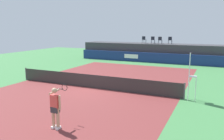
# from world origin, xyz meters

# --- Properties ---
(ground_plane) EXTENTS (48.00, 48.00, 0.00)m
(ground_plane) POSITION_xyz_m (0.00, 3.00, 0.00)
(ground_plane) COLOR #3D7A42
(court_inner) EXTENTS (12.00, 22.00, 0.00)m
(court_inner) POSITION_xyz_m (0.00, 0.00, 0.00)
(court_inner) COLOR maroon
(court_inner) RESTS_ON ground
(sponsor_wall) EXTENTS (18.00, 0.22, 1.20)m
(sponsor_wall) POSITION_xyz_m (-0.01, 13.50, 0.60)
(sponsor_wall) COLOR navy
(sponsor_wall) RESTS_ON ground
(spectator_platform) EXTENTS (18.00, 2.80, 2.20)m
(spectator_platform) POSITION_xyz_m (0.00, 15.30, 1.10)
(spectator_platform) COLOR #38383D
(spectator_platform) RESTS_ON ground
(spectator_chair_far_left) EXTENTS (0.46, 0.46, 0.89)m
(spectator_chair_far_left) POSITION_xyz_m (-1.00, 15.30, 2.69)
(spectator_chair_far_left) COLOR #1E232D
(spectator_chair_far_left) RESTS_ON spectator_platform
(spectator_chair_left) EXTENTS (0.48, 0.48, 0.89)m
(spectator_chair_left) POSITION_xyz_m (0.17, 15.31, 2.69)
(spectator_chair_left) COLOR #1E232D
(spectator_chair_left) RESTS_ON spectator_platform
(spectator_chair_center) EXTENTS (0.45, 0.45, 0.89)m
(spectator_chair_center) POSITION_xyz_m (1.17, 14.97, 2.69)
(spectator_chair_center) COLOR #1E232D
(spectator_chair_center) RESTS_ON spectator_platform
(spectator_chair_right) EXTENTS (0.46, 0.46, 0.89)m
(spectator_chair_right) POSITION_xyz_m (2.30, 15.52, 2.69)
(spectator_chair_right) COLOR #1E232D
(spectator_chair_right) RESTS_ON spectator_platform
(umpire_chair) EXTENTS (0.46, 0.46, 2.76)m
(umpire_chair) POSITION_xyz_m (6.51, -0.01, 1.59)
(umpire_chair) COLOR white
(umpire_chair) RESTS_ON ground
(tennis_net) EXTENTS (12.40, 0.02, 0.95)m
(tennis_net) POSITION_xyz_m (0.00, 0.00, 0.47)
(tennis_net) COLOR #2D2D2D
(tennis_net) RESTS_ON ground
(net_post_near) EXTENTS (0.10, 0.10, 1.00)m
(net_post_near) POSITION_xyz_m (-6.20, 0.00, 0.50)
(net_post_near) COLOR #4C4C51
(net_post_near) RESTS_ON ground
(net_post_far) EXTENTS (0.10, 0.10, 1.00)m
(net_post_far) POSITION_xyz_m (6.20, 0.00, 0.50)
(net_post_far) COLOR #4C4C51
(net_post_far) RESTS_ON ground
(tennis_player) EXTENTS (0.66, 1.13, 1.77)m
(tennis_player) POSITION_xyz_m (1.87, -6.47, 0.96)
(tennis_player) COLOR white
(tennis_player) RESTS_ON court_inner
(tennis_ball) EXTENTS (0.07, 0.07, 0.07)m
(tennis_ball) POSITION_xyz_m (3.52, 10.31, 0.04)
(tennis_ball) COLOR #D8EA33
(tennis_ball) RESTS_ON court_inner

